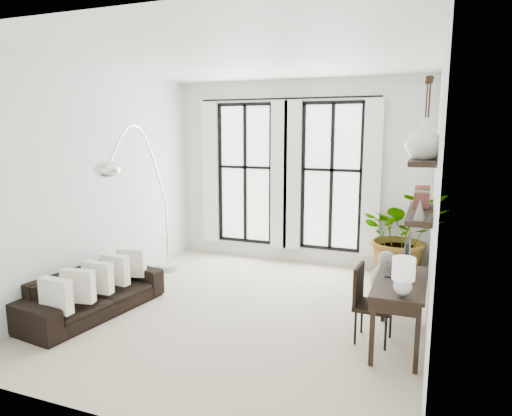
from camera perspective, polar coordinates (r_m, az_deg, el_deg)
The scene contains 16 objects.
floor at distance 6.16m, azimuth -1.46°, elevation -12.72°, with size 5.00×5.00×0.00m, color #C2B29A.
ceiling at distance 5.75m, azimuth -1.60°, elevation 18.19°, with size 5.00×5.00×0.00m, color white.
wall_left at distance 6.92m, azimuth -19.00°, elevation 2.97°, with size 5.00×5.00×0.00m, color silver.
wall_right at distance 5.31m, azimuth 21.51°, elevation 0.87°, with size 5.00×5.00×0.00m, color white.
wall_back at distance 8.09m, azimuth 5.33°, elevation 4.38°, with size 4.50×4.50×0.00m, color white.
windows at distance 8.08m, azimuth 3.83°, elevation 4.11°, with size 3.26×0.13×2.65m.
wall_shelves at distance 5.06m, azimuth 20.02°, elevation 2.02°, with size 0.25×1.30×0.60m.
sofa at distance 6.35m, azimuth -19.76°, elevation -9.91°, with size 1.93×0.76×0.56m, color black.
throw_pillows at distance 6.22m, azimuth -19.17°, elevation -8.18°, with size 0.40×1.52×0.40m.
plant at distance 7.59m, azimuth 17.78°, elevation -3.19°, with size 1.29×1.11×1.43m, color #2D7228.
desk at distance 5.21m, azimuth 17.51°, elevation -9.24°, with size 0.53×1.26×1.14m.
desk_chair at distance 5.35m, azimuth 13.73°, elevation -10.92°, with size 0.44×0.44×0.86m.
arc_lamp at distance 6.73m, azimuth -14.33°, elevation 5.57°, with size 0.75×2.26×2.44m.
buddha at distance 6.39m, azimuth 15.85°, elevation -9.12°, with size 0.44×0.44×0.78m.
vase_a at distance 4.73m, azimuth 20.32°, elevation 8.05°, with size 0.37×0.37×0.38m, color white.
vase_b at distance 5.13m, azimuth 20.41°, elevation 8.13°, with size 0.37×0.37×0.38m, color white.
Camera 1 is at (2.20, -5.25, 2.36)m, focal length 32.00 mm.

